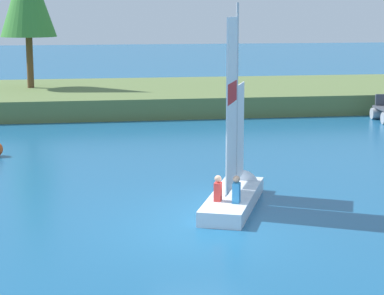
{
  "coord_description": "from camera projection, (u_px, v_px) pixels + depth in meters",
  "views": [
    {
      "loc": [
        -3.17,
        -18.27,
        5.86
      ],
      "look_at": [
        0.7,
        5.87,
        1.2
      ],
      "focal_mm": 69.23,
      "sensor_mm": 36.0,
      "label": 1
    }
  ],
  "objects": [
    {
      "name": "sailboat",
      "position": [
        237.0,
        186.0,
        22.59
      ],
      "size": [
        3.0,
        5.19,
        6.32
      ],
      "rotation": [
        0.0,
        0.0,
        1.19
      ],
      "color": "silver",
      "rests_on": "ground"
    },
    {
      "name": "ground_plane",
      "position": [
        201.0,
        235.0,
        19.31
      ],
      "size": [
        200.0,
        200.0,
        0.0
      ],
      "primitive_type": "plane",
      "color": "#195684"
    },
    {
      "name": "shore_bank",
      "position": [
        128.0,
        97.0,
        44.28
      ],
      "size": [
        80.0,
        12.04,
        1.12
      ],
      "primitive_type": "cube",
      "color": "#5B703D",
      "rests_on": "ground"
    }
  ]
}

